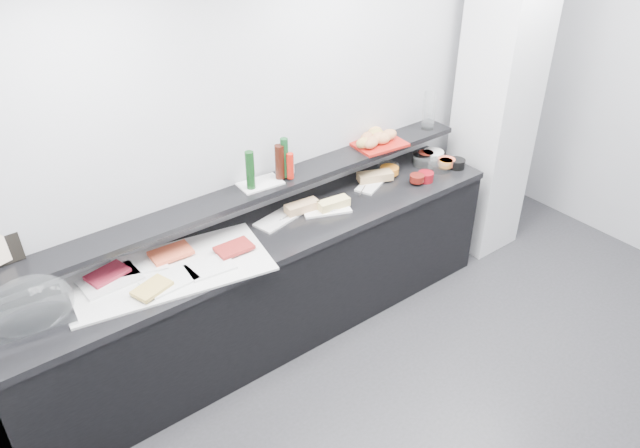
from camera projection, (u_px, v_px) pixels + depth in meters
ground at (522, 438)px, 3.82m from camera, size 5.00×5.00×0.00m
back_wall at (323, 129)px, 4.43m from camera, size 5.00×0.02×2.70m
column at (498, 96)px, 4.97m from camera, size 0.50×0.50×2.70m
buffet_cabinet at (270, 290)px, 4.36m from camera, size 3.60×0.60×0.85m
counter_top at (267, 236)px, 4.12m from camera, size 3.62×0.62×0.05m
wall_shelf at (251, 192)px, 4.10m from camera, size 3.60×0.25×0.04m
cloche_base at (33, 321)px, 3.35m from camera, size 0.45×0.33×0.04m
cloche_dome at (30, 306)px, 3.29m from camera, size 0.48×0.35×0.34m
linen_runner at (168, 271)px, 3.75m from camera, size 1.29×0.79×0.01m
platter_meat_a at (110, 280)px, 3.64m from camera, size 0.34×0.23×0.01m
food_meat_a at (107, 274)px, 3.66m from camera, size 0.26×0.20×0.02m
platter_salmon at (140, 264)px, 3.78m from camera, size 0.38×0.31×0.01m
food_salmon at (171, 253)px, 3.85m from camera, size 0.26×0.17×0.02m
platter_cheese at (170, 281)px, 3.64m from camera, size 0.31×0.22×0.01m
food_cheese at (152, 288)px, 3.55m from camera, size 0.25×0.20×0.02m
platter_meat_b at (210, 267)px, 3.75m from camera, size 0.30×0.21×0.01m
food_meat_b at (234, 248)px, 3.89m from camera, size 0.23×0.15×0.02m
sandwich_plate_left at (280, 218)px, 4.25m from camera, size 0.40×0.24×0.01m
sandwich_food_left at (302, 207)px, 4.31m from camera, size 0.25×0.12×0.06m
tongs_left at (288, 216)px, 4.25m from camera, size 0.16×0.04×0.01m
sandwich_plate_mid at (327, 210)px, 4.34m from camera, size 0.36×0.26×0.01m
sandwich_food_mid at (334, 203)px, 4.34m from camera, size 0.24×0.12×0.06m
tongs_mid at (340, 208)px, 4.34m from camera, size 0.16×0.02×0.01m
sandwich_plate_right at (372, 183)px, 4.67m from camera, size 0.35×0.25×0.01m
sandwich_food_right at (375, 176)px, 4.68m from camera, size 0.28×0.19×0.06m
tongs_right at (362, 191)px, 4.55m from camera, size 0.14×0.09×0.01m
bowl_glass_fruit at (389, 169)px, 4.81m from camera, size 0.20×0.20×0.07m
fill_glass_fruit at (389, 170)px, 4.76m from camera, size 0.15×0.15×0.05m
bowl_black_jam at (421, 158)px, 4.96m from camera, size 0.15×0.15×0.07m
fill_black_jam at (426, 155)px, 4.98m from camera, size 0.14×0.14×0.05m
bowl_glass_cream at (424, 161)px, 4.92m from camera, size 0.21×0.21×0.07m
fill_glass_cream at (433, 154)px, 4.99m from camera, size 0.20×0.20×0.05m
bowl_red_jam at (426, 177)px, 4.70m from camera, size 0.15×0.15×0.07m
fill_red_jam at (417, 178)px, 4.65m from camera, size 0.12×0.12×0.05m
bowl_glass_salmon at (439, 166)px, 4.85m from camera, size 0.22×0.22×0.07m
fill_glass_salmon at (447, 162)px, 4.88m from camera, size 0.16×0.16×0.05m
bowl_black_fruit at (457, 164)px, 4.88m from camera, size 0.14×0.14×0.07m
fill_black_fruit at (446, 163)px, 4.86m from camera, size 0.11×0.11×0.05m
framed_print at (0, 243)px, 3.34m from camera, size 0.20×0.07×0.26m
print_art at (3, 243)px, 3.34m from camera, size 0.16×0.09×0.22m
condiment_tray at (260, 184)px, 4.15m from camera, size 0.30×0.20×0.01m
bottle_green_a at (250, 170)px, 4.02m from camera, size 0.08×0.08×0.26m
bottle_brown at (280, 162)px, 4.14m from camera, size 0.08×0.08×0.24m
bottle_green_b at (285, 158)px, 4.15m from camera, size 0.07×0.07×0.28m
bottle_hot at (290, 166)px, 4.16m from camera, size 0.06×0.06×0.18m
shaker_salt at (282, 170)px, 4.22m from camera, size 0.04×0.04×0.07m
shaker_pepper at (292, 168)px, 4.25m from camera, size 0.04×0.04×0.07m
bread_tray at (379, 144)px, 4.65m from camera, size 0.40×0.30×0.02m
bread_roll_nw at (367, 138)px, 4.63m from camera, size 0.16×0.13×0.08m
bread_roll_n at (375, 134)px, 4.69m from camera, size 0.14×0.09×0.08m
bread_roll_ne at (375, 132)px, 4.72m from camera, size 0.13×0.09×0.08m
bread_roll_sw at (371, 142)px, 4.56m from camera, size 0.18×0.14×0.08m
bread_roll_s at (382, 139)px, 4.61m from camera, size 0.15×0.12×0.08m
bread_roll_se at (389, 135)px, 4.67m from camera, size 0.16×0.11×0.08m
bread_roll_midw at (364, 143)px, 4.55m from camera, size 0.14×0.10×0.08m
bread_roll_mide at (378, 138)px, 4.63m from camera, size 0.16×0.13×0.08m
carafe at (429, 111)px, 4.84m from camera, size 0.11×0.11×0.30m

